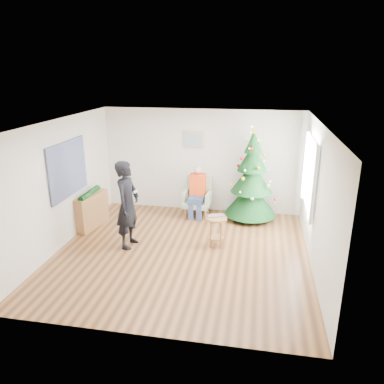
% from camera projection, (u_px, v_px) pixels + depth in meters
% --- Properties ---
extents(floor, '(5.00, 5.00, 0.00)m').
position_uv_depth(floor, '(182.00, 253.00, 7.54)').
color(floor, brown).
rests_on(floor, ground).
extents(ceiling, '(5.00, 5.00, 0.00)m').
position_uv_depth(ceiling, '(181.00, 123.00, 6.72)').
color(ceiling, white).
rests_on(ceiling, wall_back).
extents(wall_back, '(5.00, 0.00, 5.00)m').
position_uv_depth(wall_back, '(202.00, 161.00, 9.47)').
color(wall_back, silver).
rests_on(wall_back, floor).
extents(wall_front, '(5.00, 0.00, 5.00)m').
position_uv_depth(wall_front, '(141.00, 252.00, 4.80)').
color(wall_front, silver).
rests_on(wall_front, floor).
extents(wall_left, '(0.00, 5.00, 5.00)m').
position_uv_depth(wall_left, '(60.00, 185.00, 7.56)').
color(wall_left, silver).
rests_on(wall_left, floor).
extents(wall_right, '(0.00, 5.00, 5.00)m').
position_uv_depth(wall_right, '(317.00, 199.00, 6.71)').
color(wall_right, silver).
rests_on(wall_right, floor).
extents(window_panel, '(0.04, 1.30, 1.40)m').
position_uv_depth(window_panel, '(310.00, 174.00, 7.58)').
color(window_panel, white).
rests_on(window_panel, wall_right).
extents(curtains, '(0.05, 1.75, 1.50)m').
position_uv_depth(curtains, '(309.00, 174.00, 7.59)').
color(curtains, white).
rests_on(curtains, wall_right).
extents(christmas_tree, '(1.25, 1.25, 2.25)m').
position_uv_depth(christmas_tree, '(252.00, 179.00, 8.95)').
color(christmas_tree, '#3F2816').
rests_on(christmas_tree, floor).
extents(stool, '(0.43, 0.43, 0.64)m').
position_uv_depth(stool, '(216.00, 231.00, 7.74)').
color(stool, brown).
rests_on(stool, floor).
extents(laptop, '(0.41, 0.34, 0.03)m').
position_uv_depth(laptop, '(217.00, 217.00, 7.63)').
color(laptop, silver).
rests_on(laptop, stool).
extents(armchair, '(0.73, 0.67, 0.96)m').
position_uv_depth(armchair, '(198.00, 202.00, 9.36)').
color(armchair, '#8FA686').
rests_on(armchair, floor).
extents(seated_person, '(0.40, 0.57, 1.27)m').
position_uv_depth(seated_person, '(197.00, 191.00, 9.22)').
color(seated_person, navy).
rests_on(seated_person, armchair).
extents(standing_man, '(0.49, 0.70, 1.82)m').
position_uv_depth(standing_man, '(128.00, 205.00, 7.57)').
color(standing_man, black).
rests_on(standing_man, floor).
extents(game_controller, '(0.05, 0.13, 0.04)m').
position_uv_depth(game_controller, '(136.00, 192.00, 7.41)').
color(game_controller, white).
rests_on(game_controller, standing_man).
extents(console, '(0.47, 1.04, 0.80)m').
position_uv_depth(console, '(91.00, 211.00, 8.65)').
color(console, brown).
rests_on(console, floor).
extents(garland, '(0.14, 0.90, 0.14)m').
position_uv_depth(garland, '(90.00, 194.00, 8.52)').
color(garland, black).
rests_on(garland, console).
extents(tapestry, '(0.03, 1.50, 1.15)m').
position_uv_depth(tapestry, '(68.00, 169.00, 7.75)').
color(tapestry, black).
rests_on(tapestry, wall_left).
extents(framed_picture, '(0.52, 0.05, 0.42)m').
position_uv_depth(framed_picture, '(194.00, 139.00, 9.29)').
color(framed_picture, tan).
rests_on(framed_picture, wall_back).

